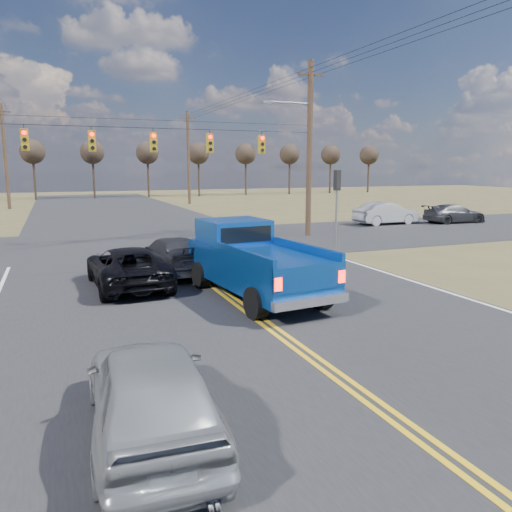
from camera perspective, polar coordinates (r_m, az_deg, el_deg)
name	(u,v)px	position (r m, az deg, el deg)	size (l,w,h in m)	color
ground	(330,372)	(10.37, 8.44, -12.99)	(160.00, 160.00, 0.00)	brown
road_main	(197,274)	(19.27, -6.74, -2.07)	(14.00, 120.00, 0.02)	#28282B
road_cross	(157,244)	(26.95, -11.24, 1.30)	(120.00, 12.00, 0.02)	#28282B
signal_gantry	(164,147)	(26.55, -10.45, 12.17)	(19.60, 4.83, 10.00)	#473323
utility_poles	(157,143)	(25.69, -11.22, 12.58)	(19.60, 58.32, 10.00)	#473323
treeline	(129,142)	(35.53, -14.36, 12.50)	(87.00, 117.80, 7.40)	#33261C
pickup_truck	(253,261)	(15.69, -0.34, -0.61)	(2.96, 6.37, 2.32)	black
silver_suv	(150,391)	(7.89, -11.98, -14.82)	(1.78, 4.43, 1.51)	#94989C
black_suv	(128,267)	(17.51, -14.46, -1.24)	(2.31, 5.00, 1.39)	black
white_car_queue	(239,233)	(25.42, -1.97, 2.66)	(1.57, 4.51, 1.48)	#B8B8B8
dgrey_car_queue	(173,255)	(19.52, -9.51, 0.11)	(1.96, 4.83, 1.40)	#2F2F33
cross_car_east_near	(386,214)	(36.77, 14.65, 4.72)	(4.77, 1.66, 1.57)	#B1B3B9
cross_car_east_far	(455,214)	(39.37, 21.75, 4.52)	(4.72, 1.92, 1.37)	#343439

